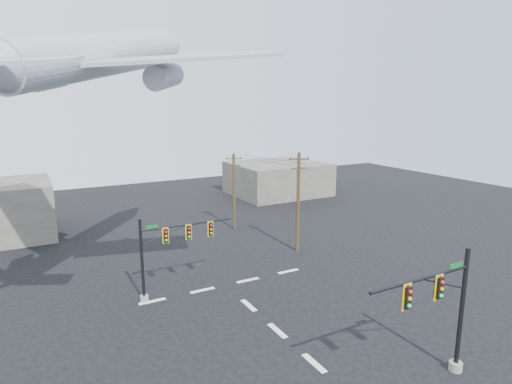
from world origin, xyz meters
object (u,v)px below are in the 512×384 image
signal_mast_near (444,313)px  utility_pole_a (298,200)px  airliner (104,56)px  utility_pole_b (234,190)px  signal_mast_far (167,251)px

signal_mast_near → utility_pole_a: 20.94m
signal_mast_near → airliner: size_ratio=0.34×
utility_pole_b → airliner: 24.14m
signal_mast_far → airliner: size_ratio=0.35×
utility_pole_a → utility_pole_b: 10.06m
signal_mast_far → airliner: airliner is taller
airliner → signal_mast_near: bearing=-99.5°
signal_mast_far → utility_pole_a: utility_pole_a is taller
signal_mast_near → airliner: airliner is taller
signal_mast_near → utility_pole_a: size_ratio=0.72×
utility_pole_b → airliner: size_ratio=0.42×
signal_mast_near → airliner: (-13.11, 16.93, 13.60)m
signal_mast_far → utility_pole_a: bearing=14.8°
utility_pole_b → signal_mast_far: bearing=-108.4°
utility_pole_a → airliner: airliner is taller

